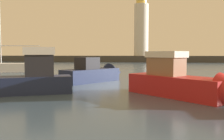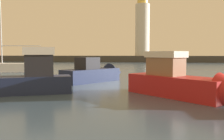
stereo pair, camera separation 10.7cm
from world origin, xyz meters
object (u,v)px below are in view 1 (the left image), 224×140
at_px(motorboat_0, 98,73).
at_px(motorboat_1, 187,83).
at_px(lighthouse, 141,26).
at_px(motorboat_4, 19,80).
at_px(sailboat_moored, 8,67).

relative_size(motorboat_0, motorboat_1, 1.00).
height_order(lighthouse, motorboat_0, lighthouse).
height_order(motorboat_1, motorboat_4, motorboat_4).
distance_m(motorboat_0, sailboat_moored, 15.33).
relative_size(motorboat_4, sailboat_moored, 0.45).
bearing_deg(motorboat_1, sailboat_moored, 141.46).
xyz_separation_m(motorboat_1, motorboat_4, (-9.09, -0.07, 0.05)).
xyz_separation_m(motorboat_0, motorboat_1, (5.98, -6.83, 0.10)).
relative_size(motorboat_0, motorboat_4, 1.02).
xyz_separation_m(lighthouse, motorboat_0, (-2.60, -45.46, -8.84)).
height_order(lighthouse, motorboat_1, lighthouse).
distance_m(lighthouse, motorboat_1, 53.13).
xyz_separation_m(motorboat_0, sailboat_moored, (-12.93, 8.23, -0.06)).
bearing_deg(motorboat_4, sailboat_moored, 122.99).
bearing_deg(motorboat_1, lighthouse, 93.69).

